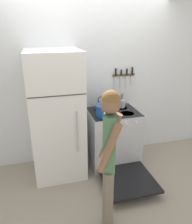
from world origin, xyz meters
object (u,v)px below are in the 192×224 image
object	(u,v)px
dutch_oven_pot	(105,110)
person	(109,156)
tea_kettle	(101,106)
utensil_jar	(122,103)
stove_range	(114,138)
refrigerator	(57,116)

from	to	relation	value
dutch_oven_pot	person	xyz separation A→B (m)	(-0.30, -1.08, -0.07)
tea_kettle	utensil_jar	bearing A→B (deg)	1.14
stove_range	person	size ratio (longest dim) A/B	0.85
tea_kettle	person	xyz separation A→B (m)	(-0.31, -1.34, -0.05)
utensil_jar	tea_kettle	bearing A→B (deg)	-178.86
refrigerator	utensil_jar	distance (m)	1.08
refrigerator	tea_kettle	bearing A→B (deg)	12.76
dutch_oven_pot	utensil_jar	size ratio (longest dim) A/B	1.33
stove_range	tea_kettle	distance (m)	0.57
refrigerator	tea_kettle	world-z (taller)	refrigerator
dutch_oven_pot	person	bearing A→B (deg)	-105.52
stove_range	utensil_jar	bearing A→B (deg)	42.15
dutch_oven_pot	person	size ratio (longest dim) A/B	0.21
refrigerator	utensil_jar	xyz separation A→B (m)	(1.07, 0.17, 0.04)
refrigerator	stove_range	world-z (taller)	refrigerator
person	refrigerator	bearing A→B (deg)	40.29
refrigerator	person	distance (m)	1.24
dutch_oven_pot	refrigerator	bearing A→B (deg)	172.18
stove_range	tea_kettle	bearing A→B (deg)	133.75
dutch_oven_pot	utensil_jar	bearing A→B (deg)	35.96
refrigerator	person	size ratio (longest dim) A/B	1.16
stove_range	person	bearing A→B (deg)	-112.01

